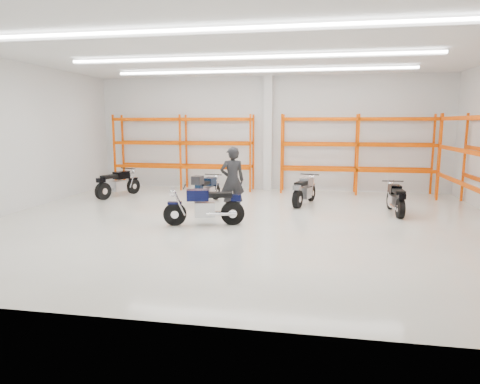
% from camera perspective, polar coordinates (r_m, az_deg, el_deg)
% --- Properties ---
extents(ground, '(14.00, 14.00, 0.00)m').
position_cam_1_polar(ground, '(11.64, 0.45, -4.07)').
color(ground, beige).
rests_on(ground, ground).
extents(room_shell, '(14.02, 12.02, 4.51)m').
position_cam_1_polar(room_shell, '(11.37, 0.49, 12.27)').
color(room_shell, silver).
rests_on(room_shell, ground).
extents(motorcycle_main, '(2.11, 0.81, 1.05)m').
position_cam_1_polar(motorcycle_main, '(11.27, -4.33, -1.98)').
color(motorcycle_main, black).
rests_on(motorcycle_main, ground).
extents(motorcycle_back_a, '(0.97, 1.98, 1.01)m').
position_cam_1_polar(motorcycle_back_a, '(16.14, -16.13, 1.01)').
color(motorcycle_back_a, black).
rests_on(motorcycle_back_a, ground).
extents(motorcycle_back_b, '(0.69, 1.97, 1.01)m').
position_cam_1_polar(motorcycle_back_b, '(14.27, -4.54, 0.35)').
color(motorcycle_back_b, black).
rests_on(motorcycle_back_b, ground).
extents(motorcycle_back_c, '(0.87, 1.92, 0.97)m').
position_cam_1_polar(motorcycle_back_c, '(14.17, 8.51, 0.10)').
color(motorcycle_back_c, black).
rests_on(motorcycle_back_c, ground).
extents(motorcycle_back_d, '(0.63, 1.89, 0.93)m').
position_cam_1_polar(motorcycle_back_d, '(13.43, 20.06, -0.95)').
color(motorcycle_back_d, black).
rests_on(motorcycle_back_d, ground).
extents(standing_man, '(0.85, 0.71, 1.98)m').
position_cam_1_polar(standing_man, '(12.62, -1.03, 1.55)').
color(standing_man, black).
rests_on(standing_man, ground).
extents(structural_column, '(0.32, 0.32, 4.50)m').
position_cam_1_polar(structural_column, '(17.10, 3.78, 7.77)').
color(structural_column, white).
rests_on(structural_column, ground).
extents(pallet_racking_back_left, '(5.67, 0.87, 3.00)m').
position_cam_1_polar(pallet_racking_back_left, '(17.50, -7.57, 6.22)').
color(pallet_racking_back_left, '#DD4500').
rests_on(pallet_racking_back_left, ground).
extents(pallet_racking_back_right, '(5.67, 0.87, 3.00)m').
position_cam_1_polar(pallet_racking_back_right, '(16.74, 15.33, 5.85)').
color(pallet_racking_back_right, '#DD4500').
rests_on(pallet_racking_back_right, ground).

